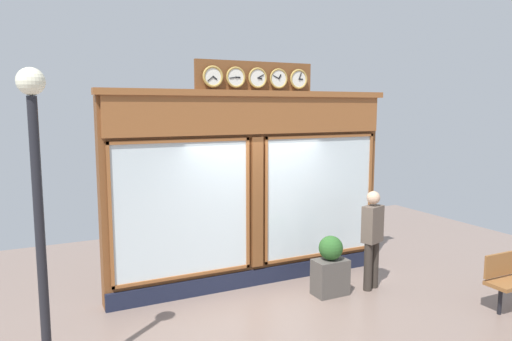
# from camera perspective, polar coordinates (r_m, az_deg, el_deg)

# --- Properties ---
(shop_facade) EXTENTS (5.19, 0.42, 3.82)m
(shop_facade) POSITION_cam_1_polar(r_m,az_deg,el_deg) (8.21, -0.38, -2.02)
(shop_facade) COLOR brown
(shop_facade) RESTS_ON ground_plane
(pedestrian) EXTENTS (0.41, 0.32, 1.69)m
(pedestrian) POSITION_cam_1_polar(r_m,az_deg,el_deg) (8.32, 13.73, -7.58)
(pedestrian) COLOR #312A24
(pedestrian) RESTS_ON ground_plane
(street_lamp) EXTENTS (0.28, 0.28, 3.47)m
(street_lamp) POSITION_cam_1_polar(r_m,az_deg,el_deg) (5.33, -24.74, -1.45)
(street_lamp) COLOR black
(street_lamp) RESTS_ON ground_plane
(planter_box) EXTENTS (0.56, 0.36, 0.59)m
(planter_box) POSITION_cam_1_polar(r_m,az_deg,el_deg) (8.13, 8.86, -12.48)
(planter_box) COLOR #4C4742
(planter_box) RESTS_ON ground_plane
(planter_shrub) EXTENTS (0.40, 0.40, 0.40)m
(planter_shrub) POSITION_cam_1_polar(r_m,az_deg,el_deg) (7.97, 8.94, -9.13)
(planter_shrub) COLOR #285623
(planter_shrub) RESTS_ON planter_box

